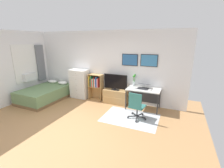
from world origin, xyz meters
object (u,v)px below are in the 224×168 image
(computer_mouse, at_px, (151,90))
(bookshelf, at_px, (95,85))
(bamboo_vase, at_px, (134,80))
(desk, at_px, (144,92))
(wine_glass, at_px, (133,84))
(television, at_px, (115,82))
(dresser, at_px, (79,84))
(laptop, at_px, (144,86))
(office_chair, at_px, (136,105))
(bed, at_px, (45,93))
(tv_stand, at_px, (116,96))

(computer_mouse, bearing_deg, bookshelf, 174.06)
(bamboo_vase, bearing_deg, desk, -20.54)
(desk, bearing_deg, computer_mouse, -30.79)
(bookshelf, distance_m, wine_glass, 1.67)
(bamboo_vase, height_order, wine_glass, bamboo_vase)
(bookshelf, bearing_deg, television, -4.24)
(dresser, bearing_deg, computer_mouse, -3.35)
(bookshelf, height_order, television, television)
(laptop, height_order, bamboo_vase, bamboo_vase)
(desk, xyz_separation_m, office_chair, (-0.02, -0.91, -0.15))
(wine_glass, bearing_deg, bookshelf, 171.69)
(bed, xyz_separation_m, dresser, (1.13, 0.77, 0.33))
(wine_glass, bearing_deg, computer_mouse, 0.60)
(television, distance_m, laptop, 1.06)
(television, xyz_separation_m, computer_mouse, (1.33, -0.17, -0.08))
(tv_stand, height_order, computer_mouse, computer_mouse)
(computer_mouse, bearing_deg, desk, 149.21)
(laptop, bearing_deg, desk, 7.46)
(bed, xyz_separation_m, television, (2.75, 0.77, 0.57))
(dresser, bearing_deg, desk, -0.52)
(bed, relative_size, office_chair, 2.32)
(bed, xyz_separation_m, computer_mouse, (4.08, 0.60, 0.50))
(bed, height_order, television, television)
(bed, height_order, computer_mouse, computer_mouse)
(office_chair, height_order, wine_glass, wine_glass)
(bookshelf, relative_size, computer_mouse, 10.03)
(tv_stand, height_order, television, television)
(bookshelf, height_order, desk, bookshelf)
(television, height_order, office_chair, television)
(computer_mouse, height_order, wine_glass, wine_glass)
(office_chair, relative_size, wine_glass, 4.78)
(dresser, distance_m, tv_stand, 1.65)
(bed, relative_size, computer_mouse, 19.18)
(dresser, distance_m, bookshelf, 0.72)
(laptop, xyz_separation_m, bamboo_vase, (-0.39, 0.15, 0.16))
(office_chair, bearing_deg, television, 146.45)
(dresser, distance_m, television, 1.63)
(computer_mouse, xyz_separation_m, bamboo_vase, (-0.65, 0.30, 0.21))
(dresser, height_order, bamboo_vase, dresser)
(laptop, height_order, wine_glass, wine_glass)
(office_chair, bearing_deg, bed, -174.65)
(bamboo_vase, bearing_deg, computer_mouse, -24.63)
(bed, height_order, tv_stand, bed)
(bookshelf, xyz_separation_m, laptop, (1.96, -0.08, 0.18))
(dresser, bearing_deg, bed, -145.71)
(dresser, relative_size, television, 1.31)
(computer_mouse, bearing_deg, laptop, 151.11)
(bed, bearing_deg, bookshelf, 25.05)
(computer_mouse, relative_size, bamboo_vase, 0.24)
(office_chair, xyz_separation_m, wine_glass, (-0.33, 0.76, 0.42))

